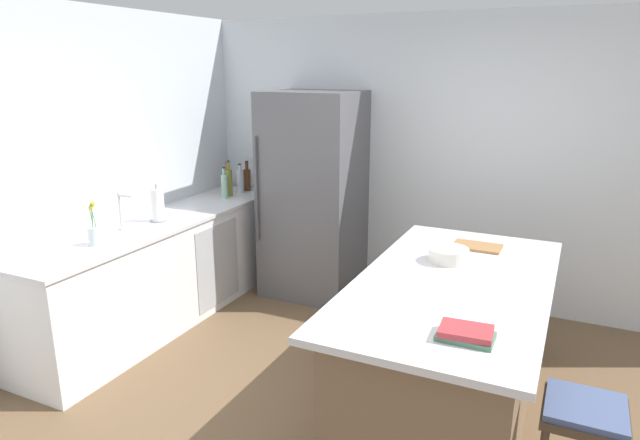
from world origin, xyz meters
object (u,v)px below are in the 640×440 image
at_px(syrup_bottle, 247,179).
at_px(cookbook_stack, 466,334).
at_px(kitchen_island, 449,351).
at_px(flower_vase, 94,233).
at_px(olive_oil_bottle, 229,182).
at_px(refrigerator, 313,195).
at_px(mixing_bowl, 449,255).
at_px(soda_bottle, 240,181).
at_px(sink_faucet, 122,211).
at_px(bar_stool, 583,429).
at_px(paper_towel_roll, 157,206).
at_px(gin_bottle, 225,186).
at_px(vinegar_bottle, 227,181).
at_px(cutting_board, 477,246).

bearing_deg(syrup_bottle, cookbook_stack, -41.29).
distance_m(kitchen_island, flower_vase, 2.57).
bearing_deg(olive_oil_bottle, refrigerator, 8.07).
xyz_separation_m(refrigerator, mixing_bowl, (1.55, -1.19, 0.01)).
distance_m(refrigerator, soda_bottle, 0.86).
distance_m(sink_faucet, olive_oil_bottle, 1.36).
bearing_deg(bar_stool, olive_oil_bottle, 148.40).
xyz_separation_m(flower_vase, olive_oil_bottle, (-0.02, 1.73, 0.05)).
relative_size(bar_stool, paper_towel_roll, 2.21).
bearing_deg(bar_stool, syrup_bottle, 144.62).
height_order(sink_faucet, syrup_bottle, syrup_bottle).
relative_size(soda_bottle, mixing_bowl, 1.15).
bearing_deg(sink_faucet, refrigerator, 57.70).
xyz_separation_m(gin_bottle, mixing_bowl, (2.40, -0.97, -0.05)).
distance_m(sink_faucet, vinegar_bottle, 1.46).
relative_size(mixing_bowl, cutting_board, 0.79).
distance_m(flower_vase, paper_towel_roll, 0.70).
relative_size(olive_oil_bottle, gin_bottle, 1.16).
bearing_deg(gin_bottle, cutting_board, -13.44).
bearing_deg(paper_towel_roll, mixing_bowl, -0.76).
xyz_separation_m(bar_stool, cookbook_stack, (-0.53, -0.08, 0.39)).
bearing_deg(mixing_bowl, flower_vase, -164.46).
bearing_deg(olive_oil_bottle, flower_vase, -89.17).
xyz_separation_m(sink_faucet, cookbook_stack, (2.80, -0.72, -0.10)).
distance_m(sink_faucet, gin_bottle, 1.27).
bearing_deg(vinegar_bottle, refrigerator, 1.25).
bearing_deg(sink_faucet, vinegar_bottle, 90.83).
relative_size(kitchen_island, sink_faucet, 6.97).
height_order(soda_bottle, cutting_board, soda_bottle).
bearing_deg(cutting_board, bar_stool, -60.92).
bearing_deg(gin_bottle, bar_stool, -30.48).
relative_size(bar_stool, cutting_board, 2.12).
bearing_deg(sink_faucet, olive_oil_bottle, 86.97).
relative_size(kitchen_island, bar_stool, 3.03).
relative_size(kitchen_island, cookbook_stack, 8.14).
relative_size(kitchen_island, gin_bottle, 6.87).
xyz_separation_m(bar_stool, syrup_bottle, (-3.24, 2.30, 0.46)).
height_order(refrigerator, bar_stool, refrigerator).
distance_m(bar_stool, cutting_board, 1.55).
relative_size(vinegar_bottle, cookbook_stack, 1.23).
height_order(refrigerator, vinegar_bottle, refrigerator).
xyz_separation_m(sink_faucet, cutting_board, (2.60, 0.66, -0.12)).
distance_m(flower_vase, soda_bottle, 1.91).
bearing_deg(flower_vase, paper_towel_roll, 92.28).
xyz_separation_m(olive_oil_bottle, gin_bottle, (0.01, -0.09, -0.02)).
xyz_separation_m(olive_oil_bottle, mixing_bowl, (2.42, -1.06, -0.07)).
xyz_separation_m(paper_towel_roll, cookbook_stack, (2.73, -1.05, -0.08)).
xyz_separation_m(kitchen_island, sink_faucet, (-2.59, 0.02, 0.59)).
bearing_deg(cutting_board, soda_bottle, 160.78).
height_order(bar_stool, cookbook_stack, cookbook_stack).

